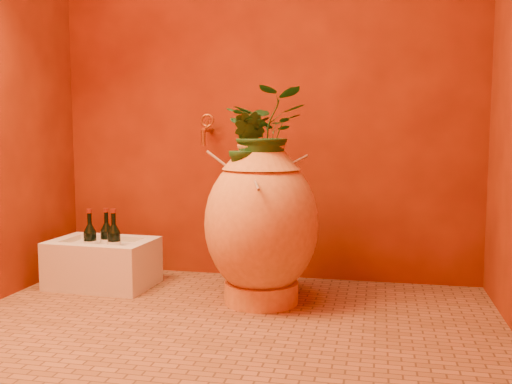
% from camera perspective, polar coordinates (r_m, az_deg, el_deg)
% --- Properties ---
extents(floor, '(2.50, 2.50, 0.00)m').
position_cam_1_polar(floor, '(2.57, -3.66, -13.79)').
color(floor, brown).
rests_on(floor, ground).
extents(wall_back, '(2.50, 0.02, 2.50)m').
position_cam_1_polar(wall_back, '(3.41, 0.91, 12.44)').
color(wall_back, '#5C1805').
rests_on(wall_back, ground).
extents(amphora, '(0.70, 0.70, 0.82)m').
position_cam_1_polar(amphora, '(2.88, 0.53, -3.14)').
color(amphora, gold).
rests_on(amphora, floor).
extents(stone_basin, '(0.58, 0.41, 0.27)m').
position_cam_1_polar(stone_basin, '(3.36, -15.07, -6.97)').
color(stone_basin, beige).
rests_on(stone_basin, floor).
extents(wine_bottle_a, '(0.07, 0.07, 0.30)m').
position_cam_1_polar(wine_bottle_a, '(3.33, -16.25, -4.92)').
color(wine_bottle_a, black).
rests_on(wine_bottle_a, stone_basin).
extents(wine_bottle_b, '(0.07, 0.07, 0.29)m').
position_cam_1_polar(wine_bottle_b, '(3.37, -14.69, -4.77)').
color(wine_bottle_b, black).
rests_on(wine_bottle_b, stone_basin).
extents(wine_bottle_c, '(0.07, 0.07, 0.30)m').
position_cam_1_polar(wine_bottle_c, '(3.27, -14.00, -5.04)').
color(wine_bottle_c, black).
rests_on(wine_bottle_c, stone_basin).
extents(wall_tap, '(0.08, 0.17, 0.19)m').
position_cam_1_polar(wall_tap, '(3.38, -4.97, 6.36)').
color(wall_tap, '#9F6624').
rests_on(wall_tap, wall_back).
extents(plant_main, '(0.46, 0.43, 0.43)m').
position_cam_1_polar(plant_main, '(2.85, 0.92, 6.06)').
color(plant_main, '#174319').
rests_on(plant_main, amphora).
extents(plant_side, '(0.22, 0.19, 0.34)m').
position_cam_1_polar(plant_side, '(2.79, -0.91, 4.57)').
color(plant_side, '#174319').
rests_on(plant_side, amphora).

